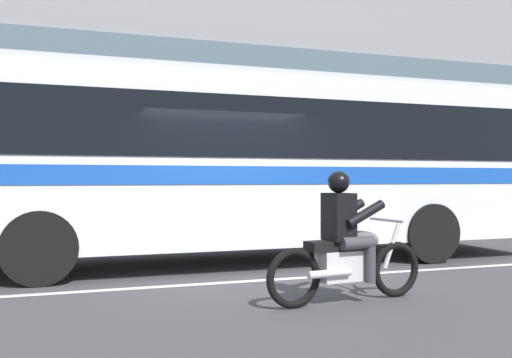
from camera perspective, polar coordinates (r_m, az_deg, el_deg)
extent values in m
plane|color=#3D3D3F|center=(8.46, -2.96, -10.01)|extent=(60.00, 60.00, 0.00)
cube|color=#A39E93|center=(13.39, -8.87, -5.97)|extent=(28.00, 3.80, 0.15)
cube|color=silver|center=(7.89, -1.77, -10.71)|extent=(26.60, 0.14, 0.01)
cube|color=#4C606B|center=(15.49, -10.05, 11.97)|extent=(25.76, 0.10, 1.40)
cube|color=silver|center=(9.68, -0.95, 1.54)|extent=(10.91, 2.64, 2.70)
cube|color=black|center=(9.71, -0.95, 4.79)|extent=(10.04, 2.67, 0.96)
cube|color=#194CB2|center=(9.68, -0.95, 0.36)|extent=(10.70, 2.67, 0.28)
cube|color=#BABCC3|center=(9.82, -0.95, 9.79)|extent=(10.70, 2.51, 0.16)
cylinder|color=black|center=(8.12, -21.76, -6.73)|extent=(1.04, 0.30, 1.04)
cylinder|color=black|center=(10.04, 17.80, -5.43)|extent=(1.04, 0.30, 1.04)
torus|color=black|center=(7.09, 14.45, -9.14)|extent=(0.70, 0.16, 0.69)
torus|color=black|center=(6.28, 3.98, -10.33)|extent=(0.70, 0.16, 0.69)
cube|color=silver|center=(6.61, 9.18, -8.93)|extent=(0.67, 0.35, 0.36)
ellipsoid|color=#59565B|center=(6.72, 10.96, -6.38)|extent=(0.51, 0.33, 0.24)
cube|color=black|center=(6.47, 7.70, -6.98)|extent=(0.58, 0.32, 0.12)
cylinder|color=silver|center=(7.01, 14.07, -6.77)|extent=(0.28, 0.09, 0.58)
cylinder|color=silver|center=(6.93, 13.55, -4.19)|extent=(0.11, 0.64, 0.04)
cylinder|color=silver|center=(6.33, 7.71, -9.79)|extent=(0.56, 0.15, 0.09)
cube|color=black|center=(6.51, 8.67, -3.93)|extent=(0.32, 0.39, 0.56)
sphere|color=black|center=(6.49, 8.67, -0.32)|extent=(0.26, 0.26, 0.26)
cylinder|color=#38383D|center=(6.76, 8.82, -6.33)|extent=(0.43, 0.19, 0.15)
cylinder|color=#38383D|center=(6.89, 10.08, -8.22)|extent=(0.13, 0.13, 0.46)
cylinder|color=#38383D|center=(6.47, 10.59, -6.63)|extent=(0.43, 0.19, 0.15)
cylinder|color=#38383D|center=(6.60, 11.88, -8.59)|extent=(0.13, 0.13, 0.46)
cylinder|color=black|center=(6.81, 9.43, -3.42)|extent=(0.53, 0.17, 0.32)
cylinder|color=black|center=(6.48, 11.42, -3.59)|extent=(0.53, 0.17, 0.32)
cylinder|color=red|center=(12.58, 3.18, -4.69)|extent=(0.22, 0.22, 0.58)
sphere|color=red|center=(12.56, 3.18, -3.05)|extent=(0.20, 0.20, 0.20)
cylinder|color=red|center=(12.45, 3.42, -4.60)|extent=(0.09, 0.10, 0.09)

